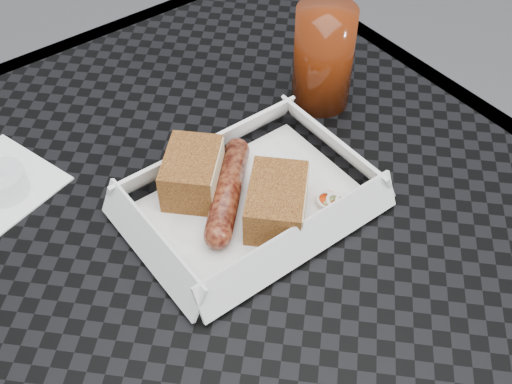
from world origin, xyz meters
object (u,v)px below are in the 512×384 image
food_tray (250,205)px  patio_table (204,276)px  bratwurst (228,191)px  drink_glass (323,58)px

food_tray → patio_table: bearing=178.2°
patio_table → food_tray: 0.10m
patio_table → food_tray: size_ratio=3.64×
bratwurst → drink_glass: bearing=20.5°
food_tray → drink_glass: size_ratio=1.74×
patio_table → bratwurst: bratwurst is taller
bratwurst → patio_table: bearing=-161.4°
patio_table → bratwurst: 0.11m
food_tray → bratwurst: bratwurst is taller
patio_table → food_tray: food_tray is taller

